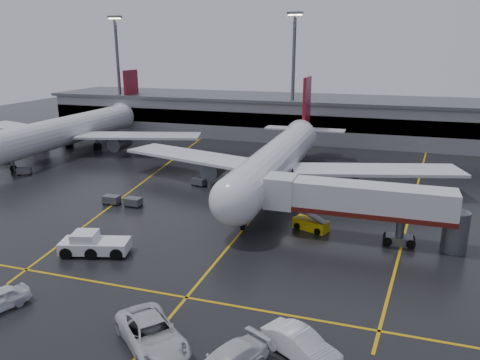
% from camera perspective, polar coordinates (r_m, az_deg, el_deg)
% --- Properties ---
extents(ground, '(220.00, 220.00, 0.00)m').
position_cam_1_polar(ground, '(56.97, 2.54, -3.51)').
color(ground, black).
rests_on(ground, ground).
extents(apron_line_centre, '(0.25, 90.00, 0.02)m').
position_cam_1_polar(apron_line_centre, '(56.97, 2.54, -3.50)').
color(apron_line_centre, gold).
rests_on(apron_line_centre, ground).
extents(apron_line_stop, '(60.00, 0.25, 0.02)m').
position_cam_1_polar(apron_line_stop, '(38.08, -6.58, -14.11)').
color(apron_line_stop, gold).
rests_on(apron_line_stop, ground).
extents(apron_line_left, '(9.99, 69.35, 0.02)m').
position_cam_1_polar(apron_line_left, '(73.10, -10.60, 0.68)').
color(apron_line_left, gold).
rests_on(apron_line_left, ground).
extents(apron_line_right, '(7.57, 69.64, 0.02)m').
position_cam_1_polar(apron_line_right, '(64.80, 20.54, -2.09)').
color(apron_line_right, gold).
rests_on(apron_line_right, ground).
extents(terminal, '(122.00, 19.00, 8.60)m').
position_cam_1_polar(terminal, '(101.80, 9.83, 7.52)').
color(terminal, gray).
rests_on(terminal, ground).
extents(light_mast_left, '(3.00, 1.20, 25.45)m').
position_cam_1_polar(light_mast_left, '(110.94, -14.71, 13.20)').
color(light_mast_left, '#595B60').
rests_on(light_mast_left, ground).
extents(light_mast_mid, '(3.00, 1.20, 25.45)m').
position_cam_1_polar(light_mast_mid, '(95.83, 6.55, 13.23)').
color(light_mast_mid, '#595B60').
rests_on(light_mast_mid, ground).
extents(main_airliner, '(48.80, 45.60, 14.10)m').
position_cam_1_polar(main_airliner, '(64.82, 4.87, 2.76)').
color(main_airliner, silver).
rests_on(main_airliner, ground).
extents(second_airliner, '(48.80, 45.60, 14.10)m').
position_cam_1_polar(second_airliner, '(93.63, -19.32, 6.05)').
color(second_airliner, silver).
rests_on(second_airliner, ground).
extents(jet_bridge, '(19.90, 3.40, 6.05)m').
position_cam_1_polar(jet_bridge, '(48.30, 14.37, -2.73)').
color(jet_bridge, silver).
rests_on(jet_bridge, ground).
extents(pushback_tractor, '(6.83, 4.24, 2.28)m').
position_cam_1_polar(pushback_tractor, '(46.77, -17.54, -7.59)').
color(pushback_tractor, white).
rests_on(pushback_tractor, ground).
extents(belt_loader, '(4.07, 2.82, 2.38)m').
position_cam_1_polar(belt_loader, '(50.99, 8.69, -5.39)').
color(belt_loader, yellow).
rests_on(belt_loader, ground).
extents(service_van_a, '(7.38, 7.06, 1.95)m').
position_cam_1_polar(service_van_a, '(32.53, -10.72, -18.09)').
color(service_van_a, silver).
rests_on(service_van_a, ground).
extents(service_van_c, '(5.70, 4.33, 1.80)m').
position_cam_1_polar(service_van_c, '(31.48, 7.48, -19.38)').
color(service_van_c, white).
rests_on(service_van_c, ground).
extents(baggage_cart_a, '(2.05, 1.37, 1.12)m').
position_cam_1_polar(baggage_cart_a, '(58.94, -12.95, -2.60)').
color(baggage_cart_a, '#595B60').
rests_on(baggage_cart_a, ground).
extents(baggage_cart_b, '(2.03, 1.34, 1.12)m').
position_cam_1_polar(baggage_cart_b, '(60.45, -15.45, -2.30)').
color(baggage_cart_b, '#595B60').
rests_on(baggage_cart_b, ground).
extents(baggage_cart_c, '(2.26, 1.76, 1.12)m').
position_cam_1_polar(baggage_cart_c, '(66.21, -5.02, -0.17)').
color(baggage_cart_c, '#595B60').
rests_on(baggage_cart_c, ground).
extents(baggage_cart_d, '(2.12, 1.49, 1.12)m').
position_cam_1_polar(baggage_cart_d, '(88.03, -27.07, 2.20)').
color(baggage_cart_d, '#595B60').
rests_on(baggage_cart_d, ground).
extents(baggage_cart_e, '(2.38, 2.11, 1.12)m').
position_cam_1_polar(baggage_cart_e, '(79.03, -24.92, 1.05)').
color(baggage_cart_e, '#595B60').
rests_on(baggage_cart_e, ground).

